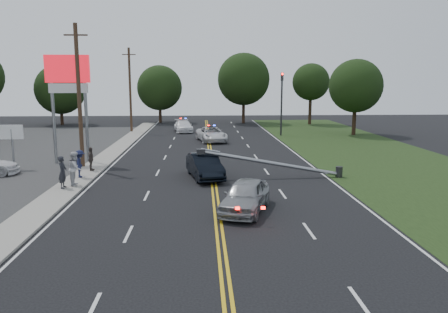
{
  "coord_description": "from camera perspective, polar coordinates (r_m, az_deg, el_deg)",
  "views": [
    {
      "loc": [
        -0.68,
        -19.04,
        6.11
      ],
      "look_at": [
        0.61,
        6.41,
        1.7
      ],
      "focal_mm": 35.0,
      "sensor_mm": 36.0,
      "label": 1
    }
  ],
  "objects": [
    {
      "name": "crashed_sedan",
      "position": [
        27.83,
        -2.54,
        -1.24
      ],
      "size": [
        2.59,
        4.96,
        1.55
      ],
      "primitive_type": "imported",
      "rotation": [
        0.0,
        0.0,
        0.21
      ],
      "color": "black",
      "rests_on": "ground"
    },
    {
      "name": "tree_8",
      "position": [
        63.65,
        11.29,
        9.52
      ],
      "size": [
        5.21,
        5.21,
        8.62
      ],
      "color": "black",
      "rests_on": "ground"
    },
    {
      "name": "bystander_d",
      "position": [
        30.81,
        -16.99,
        -0.3
      ],
      "size": [
        0.42,
        0.95,
        1.61
      ],
      "primitive_type": "imported",
      "rotation": [
        0.0,
        0.0,
        1.59
      ],
      "color": "#4F443F",
      "rests_on": "sidewalk"
    },
    {
      "name": "emergency_a",
      "position": [
        44.8,
        -1.65,
        2.92
      ],
      "size": [
        3.47,
        5.7,
        1.48
      ],
      "primitive_type": "imported",
      "rotation": [
        0.0,
        0.0,
        0.2
      ],
      "color": "silver",
      "rests_on": "ground"
    },
    {
      "name": "small_sign",
      "position": [
        33.98,
        -25.98,
        2.44
      ],
      "size": [
        1.6,
        0.14,
        3.1
      ],
      "color": "gray",
      "rests_on": "ground"
    },
    {
      "name": "tree_5",
      "position": [
        66.11,
        -20.63,
        8.2
      ],
      "size": [
        6.92,
        6.92,
        8.43
      ],
      "color": "black",
      "rests_on": "ground"
    },
    {
      "name": "centerline_yellow",
      "position": [
        29.68,
        -1.52,
        -2.05
      ],
      "size": [
        0.36,
        80.0,
        0.0
      ],
      "primitive_type": "cube",
      "color": "gold",
      "rests_on": "ground"
    },
    {
      "name": "tree_9",
      "position": [
        52.17,
        16.84,
        8.81
      ],
      "size": [
        6.02,
        6.02,
        8.6
      ],
      "color": "black",
      "rests_on": "ground"
    },
    {
      "name": "tree_6",
      "position": [
        65.98,
        -8.41,
        8.85
      ],
      "size": [
        6.62,
        6.62,
        8.45
      ],
      "color": "black",
      "rests_on": "ground"
    },
    {
      "name": "waiting_sedan",
      "position": [
        20.73,
        2.81,
        -5.14
      ],
      "size": [
        3.14,
        4.81,
        1.52
      ],
      "primitive_type": "imported",
      "rotation": [
        0.0,
        0.0,
        -0.33
      ],
      "color": "#909397",
      "rests_on": "ground"
    },
    {
      "name": "emergency_b",
      "position": [
        53.62,
        -5.33,
        3.99
      ],
      "size": [
        2.68,
        5.11,
        1.41
      ],
      "primitive_type": "imported",
      "rotation": [
        0.0,
        0.0,
        0.15
      ],
      "color": "white",
      "rests_on": "ground"
    },
    {
      "name": "utility_pole_mid",
      "position": [
        32.2,
        -18.4,
        7.5
      ],
      "size": [
        1.6,
        0.28,
        10.0
      ],
      "color": "#382619",
      "rests_on": "ground"
    },
    {
      "name": "tree_7",
      "position": [
        64.41,
        2.59,
        10.05
      ],
      "size": [
        7.55,
        7.55,
        10.17
      ],
      "color": "black",
      "rests_on": "ground"
    },
    {
      "name": "pylon_sign",
      "position": [
        34.46,
        -19.71,
        9.06
      ],
      "size": [
        3.2,
        0.35,
        8.0
      ],
      "color": "gray",
      "rests_on": "ground"
    },
    {
      "name": "grass_verge",
      "position": [
        32.89,
        22.72,
        -1.65
      ],
      "size": [
        12.0,
        80.0,
        0.01
      ],
      "primitive_type": "cube",
      "color": "black",
      "rests_on": "ground"
    },
    {
      "name": "traffic_signal",
      "position": [
        49.88,
        7.54,
        7.54
      ],
      "size": [
        0.28,
        0.41,
        7.05
      ],
      "color": "#2D2D30",
      "rests_on": "ground"
    },
    {
      "name": "fallen_streetlight",
      "position": [
        27.96,
        7.18,
        -0.96
      ],
      "size": [
        9.36,
        0.44,
        1.91
      ],
      "color": "#2D2D30",
      "rests_on": "ground"
    },
    {
      "name": "utility_pole_far",
      "position": [
        53.72,
        -12.16,
        8.5
      ],
      "size": [
        1.6,
        0.28,
        10.0
      ],
      "color": "#382619",
      "rests_on": "ground"
    },
    {
      "name": "ground",
      "position": [
        20.0,
        -0.82,
        -7.96
      ],
      "size": [
        120.0,
        120.0,
        0.0
      ],
      "primitive_type": "plane",
      "color": "black",
      "rests_on": "ground"
    },
    {
      "name": "bystander_c",
      "position": [
        28.88,
        -18.28,
        -0.9
      ],
      "size": [
        0.85,
        1.23,
        1.73
      ],
      "primitive_type": "imported",
      "rotation": [
        0.0,
        0.0,
        1.77
      ],
      "color": "#191E3F",
      "rests_on": "sidewalk"
    },
    {
      "name": "bystander_b",
      "position": [
        26.77,
        -18.85,
        -1.49
      ],
      "size": [
        0.84,
        1.03,
        1.97
      ],
      "primitive_type": "imported",
      "rotation": [
        0.0,
        0.0,
        1.68
      ],
      "color": "silver",
      "rests_on": "sidewalk"
    },
    {
      "name": "bystander_a",
      "position": [
        26.3,
        -20.33,
        -1.92
      ],
      "size": [
        0.45,
        0.67,
        1.84
      ],
      "primitive_type": "imported",
      "rotation": [
        0.0,
        0.0,
        1.56
      ],
      "color": "#222329",
      "rests_on": "sidewalk"
    },
    {
      "name": "sidewalk",
      "position": [
        30.65,
        -17.44,
        -2.03
      ],
      "size": [
        1.8,
        70.0,
        0.12
      ],
      "primitive_type": "cube",
      "color": "gray",
      "rests_on": "ground"
    }
  ]
}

